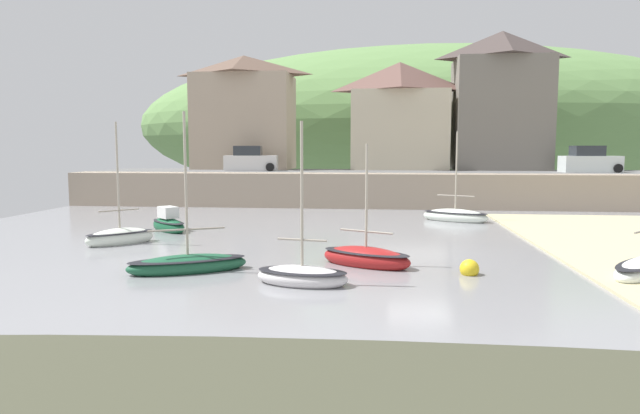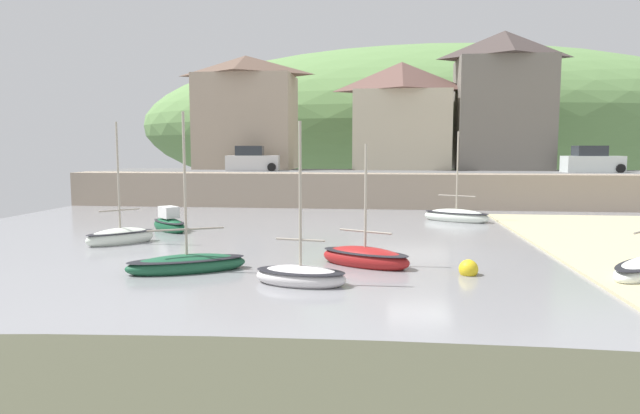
# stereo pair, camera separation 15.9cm
# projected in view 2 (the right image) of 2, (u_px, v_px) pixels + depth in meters

# --- Properties ---
(ground) EXTENTS (48.00, 41.00, 0.61)m
(ground) POSITION_uv_depth(u_px,v_px,m) (514.00, 329.00, 12.12)
(ground) COLOR gray
(quay_seawall) EXTENTS (48.00, 9.40, 2.40)m
(quay_seawall) POSITION_uv_depth(u_px,v_px,m) (404.00, 188.00, 38.89)
(quay_seawall) COLOR tan
(quay_seawall) RESTS_ON ground
(hillside_backdrop) EXTENTS (80.00, 44.00, 20.59)m
(hillside_backdrop) POSITION_uv_depth(u_px,v_px,m) (432.00, 126.00, 74.95)
(hillside_backdrop) COLOR #638D4D
(hillside_backdrop) RESTS_ON ground
(waterfront_building_left) EXTENTS (8.49, 5.61, 9.64)m
(waterfront_building_left) POSITION_uv_depth(u_px,v_px,m) (246.00, 112.00, 47.34)
(waterfront_building_left) COLOR tan
(waterfront_building_left) RESTS_ON ground
(waterfront_building_centre) EXTENTS (8.22, 5.01, 8.88)m
(waterfront_building_centre) POSITION_uv_depth(u_px,v_px,m) (401.00, 115.00, 45.91)
(waterfront_building_centre) COLOR beige
(waterfront_building_centre) RESTS_ON ground
(waterfront_building_right) EXTENTS (7.74, 5.35, 11.21)m
(waterfront_building_right) POSITION_uv_depth(u_px,v_px,m) (503.00, 100.00, 44.88)
(waterfront_building_right) COLOR slate
(waterfront_building_right) RESTS_ON ground
(sailboat_blue_trim) EXTENTS (3.08, 1.88, 5.11)m
(sailboat_blue_trim) POSITION_uv_depth(u_px,v_px,m) (301.00, 276.00, 16.81)
(sailboat_blue_trim) COLOR silver
(sailboat_blue_trim) RESTS_ON ground
(fishing_boat_green) EXTENTS (3.99, 2.88, 5.30)m
(fishing_boat_green) POSITION_uv_depth(u_px,v_px,m) (456.00, 216.00, 31.40)
(fishing_boat_green) COLOR white
(fishing_boat_green) RESTS_ON ground
(sailboat_white_hull) EXTENTS (2.82, 2.87, 5.47)m
(sailboat_white_hull) POSITION_uv_depth(u_px,v_px,m) (120.00, 237.00, 23.95)
(sailboat_white_hull) COLOR white
(sailboat_white_hull) RESTS_ON ground
(sailboat_tall_mast) EXTENTS (2.82, 2.79, 1.42)m
(sailboat_tall_mast) POSITION_uv_depth(u_px,v_px,m) (169.00, 224.00, 27.72)
(sailboat_tall_mast) COLOR #165432
(sailboat_tall_mast) RESTS_ON ground
(dinghy_open_wooden) EXTENTS (3.60, 2.65, 4.50)m
(dinghy_open_wooden) POSITION_uv_depth(u_px,v_px,m) (365.00, 258.00, 19.46)
(dinghy_open_wooden) COLOR maroon
(dinghy_open_wooden) RESTS_ON ground
(rowboat_small_beached) EXTENTS (4.14, 2.92, 5.51)m
(rowboat_small_beached) POSITION_uv_depth(u_px,v_px,m) (187.00, 264.00, 18.54)
(rowboat_small_beached) COLOR #1C5637
(rowboat_small_beached) RESTS_ON ground
(parked_car_near_slipway) EXTENTS (4.25, 2.10, 1.95)m
(parked_car_near_slipway) POSITION_uv_depth(u_px,v_px,m) (252.00, 161.00, 43.15)
(parked_car_near_slipway) COLOR silver
(parked_car_near_slipway) RESTS_ON ground
(parked_car_by_wall) EXTENTS (4.17, 1.89, 1.95)m
(parked_car_by_wall) POSITION_uv_depth(u_px,v_px,m) (592.00, 161.00, 40.33)
(parked_car_by_wall) COLOR silver
(parked_car_by_wall) RESTS_ON ground
(mooring_buoy) EXTENTS (0.63, 0.63, 0.63)m
(mooring_buoy) POSITION_uv_depth(u_px,v_px,m) (468.00, 269.00, 18.03)
(mooring_buoy) COLOR yellow
(mooring_buoy) RESTS_ON ground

